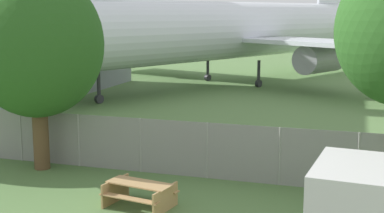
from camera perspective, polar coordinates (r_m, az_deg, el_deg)
name	(u,v)px	position (r m, az deg, el deg)	size (l,w,h in m)	color
perimeter_fence	(207,151)	(18.90, 1.62, -4.72)	(56.07, 0.07, 2.02)	gray
airplane	(222,31)	(42.65, 3.21, 8.00)	(34.53, 42.58, 13.40)	white
picnic_bench_open_grass	(140,191)	(16.41, -5.60, -9.01)	(2.21, 1.73, 0.76)	tan
tree_near_hangar	(36,44)	(20.29, -16.28, 6.37)	(4.89, 4.89, 7.38)	brown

